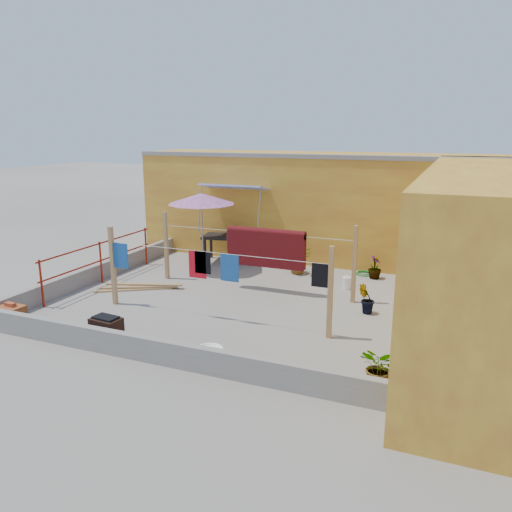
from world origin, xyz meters
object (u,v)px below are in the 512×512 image
green_hose (364,273)px  brazier (107,329)px  water_jug_b (409,296)px  plant_back_a (298,260)px  brick_stack (11,315)px  white_basin (209,350)px  water_jug_a (347,283)px  outdoor_table (232,238)px  patio_umbrella (201,199)px

green_hose → brazier: bearing=-119.6°
water_jug_b → plant_back_a: size_ratio=0.45×
water_jug_b → green_hose: (-1.38, 1.87, -0.12)m
green_hose → brick_stack: bearing=-133.2°
white_basin → water_jug_b: (3.00, 4.21, 0.10)m
brazier → water_jug_a: (3.46, 4.91, -0.09)m
plant_back_a → outdoor_table: bearing=168.4°
water_jug_b → plant_back_a: (-3.11, 1.28, 0.23)m
outdoor_table → white_basin: outdoor_table is taller
water_jug_a → green_hose: size_ratio=0.76×
white_basin → water_jug_a: bearing=72.6°
brazier → plant_back_a: 6.09m
green_hose → outdoor_table: bearing=-178.1°
brazier → green_hose: 7.34m
brick_stack → white_basin: bearing=4.1°
patio_umbrella → outdoor_table: size_ratio=1.22×
brick_stack → white_basin: 4.41m
patio_umbrella → white_basin: 5.90m
outdoor_table → plant_back_a: (2.25, -0.46, -0.34)m
outdoor_table → brazier: (0.34, -6.25, -0.48)m
water_jug_a → plant_back_a: bearing=150.6°
patio_umbrella → water_jug_a: bearing=-3.1°
outdoor_table → water_jug_a: 4.07m
water_jug_a → plant_back_a: (-1.55, 0.87, 0.23)m
white_basin → brick_stack: bearing=-175.9°
green_hose → plant_back_a: bearing=-161.1°
plant_back_a → white_basin: bearing=-88.9°
patio_umbrella → green_hose: patio_umbrella is taller
patio_umbrella → water_jug_a: (4.19, -0.22, -1.86)m
brazier → water_jug_b: bearing=42.0°
brick_stack → plant_back_a: bearing=53.5°
patio_umbrella → outdoor_table: patio_umbrella is taller
patio_umbrella → water_jug_a: size_ratio=6.46×
brick_stack → brazier: size_ratio=0.92×
water_jug_a → water_jug_b: size_ratio=1.02×
patio_umbrella → white_basin: bearing=-60.5°
plant_back_a → green_hose: bearing=18.9°
water_jug_b → plant_back_a: plant_back_a is taller
brick_stack → brazier: brazier is taller
outdoor_table → plant_back_a: bearing=-11.6°
patio_umbrella → water_jug_a: 4.59m
outdoor_table → green_hose: size_ratio=4.01×
patio_umbrella → water_jug_a: patio_umbrella is taller
outdoor_table → water_jug_a: (3.80, -1.33, -0.57)m
outdoor_table → green_hose: bearing=1.9°
white_basin → water_jug_a: 4.84m
green_hose → plant_back_a: plant_back_a is taller
water_jug_a → brick_stack: bearing=-139.8°
outdoor_table → brazier: size_ratio=3.13×
outdoor_table → water_jug_b: (5.35, -1.74, -0.57)m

